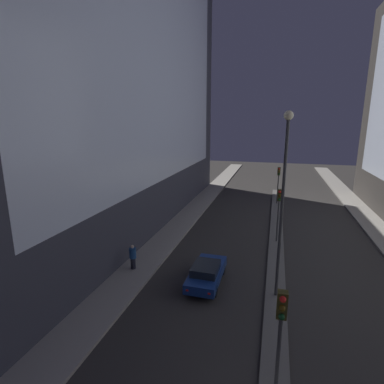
# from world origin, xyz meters

# --- Properties ---
(building_left) EXTENTS (6.01, 37.80, 26.00)m
(building_left) POSITION_xyz_m (-12.78, 18.90, 13.01)
(building_left) COLOR #383842
(building_left) RESTS_ON ground
(median_strip) EXTENTS (1.11, 35.44, 0.15)m
(median_strip) POSITION_xyz_m (0.00, 18.72, 0.07)
(median_strip) COLOR #56544F
(median_strip) RESTS_ON ground
(traffic_light_near) EXTENTS (0.32, 0.42, 4.19)m
(traffic_light_near) POSITION_xyz_m (0.00, 3.10, 3.24)
(traffic_light_near) COLOR #383838
(traffic_light_near) RESTS_ON median_strip
(traffic_light_mid) EXTENTS (0.32, 0.42, 4.19)m
(traffic_light_mid) POSITION_xyz_m (0.00, 17.66, 3.24)
(traffic_light_mid) COLOR #383838
(traffic_light_mid) RESTS_ON median_strip
(traffic_light_far) EXTENTS (0.32, 0.42, 4.19)m
(traffic_light_far) POSITION_xyz_m (0.00, 29.30, 3.24)
(traffic_light_far) COLOR #383838
(traffic_light_far) RESTS_ON median_strip
(street_lamp) EXTENTS (0.46, 0.46, 9.75)m
(street_lamp) POSITION_xyz_m (0.00, 9.84, 6.24)
(street_lamp) COLOR #383838
(street_lamp) RESTS_ON median_strip
(car_left_lane) EXTENTS (1.71, 4.18, 1.33)m
(car_left_lane) POSITION_xyz_m (-3.97, 10.21, 0.69)
(car_left_lane) COLOR navy
(car_left_lane) RESTS_ON ground
(pedestrian_on_left_sidewalk) EXTENTS (0.43, 0.43, 1.61)m
(pedestrian_on_left_sidewalk) POSITION_xyz_m (-8.84, 10.44, 0.99)
(pedestrian_on_left_sidewalk) COLOR black
(pedestrian_on_left_sidewalk) RESTS_ON sidewalk_left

